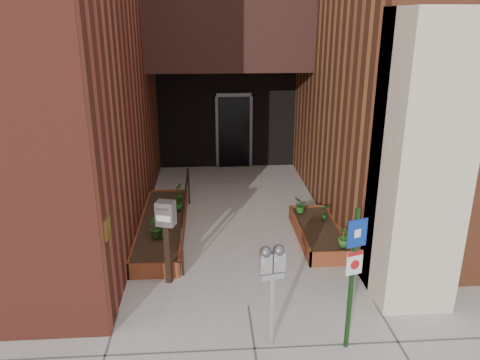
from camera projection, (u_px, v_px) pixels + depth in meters
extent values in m
plane|color=#9E9991|center=(248.00, 306.00, 7.28)|extent=(80.00, 80.00, 0.00)
cube|color=beige|center=(419.00, 164.00, 6.91)|extent=(1.10, 1.20, 4.40)
cube|color=black|center=(228.00, 28.00, 11.61)|extent=(4.20, 2.00, 2.00)
cube|color=black|center=(227.00, 116.00, 13.76)|extent=(4.00, 0.30, 3.00)
cube|color=black|center=(234.00, 132.00, 13.75)|extent=(0.90, 0.06, 2.10)
cube|color=#B79338|center=(107.00, 228.00, 6.47)|extent=(0.04, 0.30, 0.30)
cube|color=brown|center=(154.00, 271.00, 8.00)|extent=(0.90, 0.04, 0.30)
cube|color=brown|center=(169.00, 196.00, 11.35)|extent=(0.90, 0.04, 0.30)
cube|color=brown|center=(142.00, 227.00, 9.65)|extent=(0.04, 3.60, 0.30)
cube|color=brown|center=(183.00, 226.00, 9.70)|extent=(0.04, 3.60, 0.30)
cube|color=black|center=(163.00, 228.00, 9.68)|extent=(0.82, 3.52, 0.26)
cube|color=brown|center=(331.00, 259.00, 8.39)|extent=(0.80, 0.04, 0.30)
cube|color=brown|center=(307.00, 212.00, 10.43)|extent=(0.80, 0.04, 0.30)
cube|color=brown|center=(299.00, 233.00, 9.39)|extent=(0.04, 2.20, 0.30)
cube|color=brown|center=(336.00, 232.00, 9.44)|extent=(0.04, 2.20, 0.30)
cube|color=black|center=(318.00, 234.00, 9.42)|extent=(0.72, 2.12, 0.26)
cylinder|color=black|center=(182.00, 252.00, 8.01)|extent=(0.04, 0.04, 0.90)
cylinder|color=black|center=(189.00, 186.00, 11.12)|extent=(0.04, 0.04, 0.90)
cylinder|color=black|center=(185.00, 194.00, 9.42)|extent=(0.04, 3.30, 0.04)
cube|color=#AFAFB1|center=(271.00, 312.00, 6.26)|extent=(0.07, 0.07, 1.05)
cube|color=#AFAFB1|center=(272.00, 275.00, 6.08)|extent=(0.33, 0.19, 0.08)
cube|color=#AFAFB1|center=(265.00, 263.00, 5.99)|extent=(0.17, 0.13, 0.27)
sphere|color=#59595B|center=(266.00, 252.00, 5.94)|extent=(0.15, 0.15, 0.15)
cube|color=white|center=(267.00, 264.00, 5.94)|extent=(0.09, 0.03, 0.05)
cube|color=#B21414|center=(267.00, 269.00, 5.96)|extent=(0.09, 0.03, 0.03)
cube|color=#AFAFB1|center=(278.00, 261.00, 6.04)|extent=(0.17, 0.13, 0.27)
sphere|color=#59595B|center=(279.00, 250.00, 5.99)|extent=(0.15, 0.15, 0.15)
cube|color=white|center=(280.00, 262.00, 5.98)|extent=(0.09, 0.03, 0.05)
cube|color=#B21414|center=(280.00, 267.00, 6.01)|extent=(0.09, 0.03, 0.03)
cube|color=#143513|center=(351.00, 281.00, 6.06)|extent=(0.06, 0.06, 2.05)
cube|color=navy|center=(357.00, 233.00, 5.80)|extent=(0.27, 0.10, 0.37)
cube|color=white|center=(357.00, 233.00, 5.80)|extent=(0.09, 0.04, 0.11)
cube|color=white|center=(354.00, 263.00, 5.94)|extent=(0.23, 0.09, 0.33)
cube|color=#B21414|center=(356.00, 254.00, 5.89)|extent=(0.22, 0.08, 0.06)
cylinder|color=#B21414|center=(355.00, 265.00, 5.94)|extent=(0.13, 0.05, 0.13)
cube|color=black|center=(168.00, 254.00, 7.78)|extent=(0.12, 0.12, 1.07)
cube|color=#AAAAAD|center=(166.00, 213.00, 7.54)|extent=(0.34, 0.29, 0.41)
cube|color=#59595B|center=(163.00, 209.00, 7.39)|extent=(0.21, 0.07, 0.04)
cube|color=white|center=(163.00, 219.00, 7.45)|extent=(0.23, 0.07, 0.10)
imported|color=#1C5317|center=(165.00, 227.00, 8.88)|extent=(0.47, 0.47, 0.38)
imported|color=#235317|center=(154.00, 228.00, 8.83)|extent=(0.30, 0.30, 0.39)
imported|color=#195518|center=(178.00, 202.00, 10.10)|extent=(0.26, 0.26, 0.33)
imported|color=#255D1A|center=(179.00, 192.00, 10.62)|extent=(0.25, 0.25, 0.41)
imported|color=#2B611B|center=(344.00, 237.00, 8.47)|extent=(0.22, 0.22, 0.38)
imported|color=#175117|center=(325.00, 212.00, 9.58)|extent=(0.21, 0.21, 0.35)
imported|color=#21611B|center=(301.00, 205.00, 9.95)|extent=(0.38, 0.38, 0.34)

